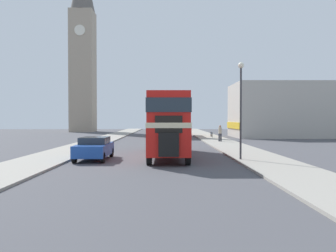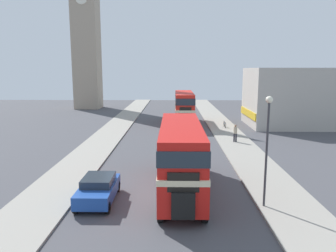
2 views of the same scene
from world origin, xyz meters
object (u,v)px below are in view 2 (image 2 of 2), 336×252
(double_decker_bus, at_px, (181,152))
(street_lamp, at_px, (267,135))
(bus_distant, at_px, (184,105))
(bicycle_on_pavement, at_px, (225,124))
(church_tower, at_px, (85,10))
(pedestrian_walking, at_px, (235,132))
(car_parked_near, at_px, (98,189))

(double_decker_bus, height_order, street_lamp, street_lamp)
(street_lamp, bearing_deg, double_decker_bus, 150.12)
(bus_distant, xyz_separation_m, bicycle_on_pavement, (5.01, -3.18, -2.05))
(bicycle_on_pavement, height_order, church_tower, church_tower)
(street_lamp, bearing_deg, pedestrian_walking, 85.03)
(bicycle_on_pavement, bearing_deg, street_lamp, -93.84)
(bicycle_on_pavement, distance_m, street_lamp, 24.30)
(bus_distant, xyz_separation_m, car_parked_near, (-5.62, -26.45, -1.79))
(church_tower, bearing_deg, bicycle_on_pavement, -43.31)
(street_lamp, bearing_deg, church_tower, 114.82)
(bus_distant, height_order, church_tower, church_tower)
(double_decker_bus, bearing_deg, bus_distant, 87.70)
(pedestrian_walking, height_order, street_lamp, street_lamp)
(bus_distant, bearing_deg, church_tower, 134.13)
(double_decker_bus, relative_size, bus_distant, 1.02)
(bus_distant, bearing_deg, bicycle_on_pavement, -32.39)
(double_decker_bus, distance_m, bicycle_on_pavement, 22.38)
(car_parked_near, bearing_deg, church_tower, 104.97)
(double_decker_bus, bearing_deg, pedestrian_walking, 66.35)
(pedestrian_walking, distance_m, street_lamp, 15.98)
(double_decker_bus, height_order, bus_distant, bus_distant)
(bus_distant, height_order, bicycle_on_pavement, bus_distant)
(car_parked_near, height_order, pedestrian_walking, pedestrian_walking)
(car_parked_near, relative_size, church_tower, 0.11)
(double_decker_bus, xyz_separation_m, car_parked_near, (-4.63, -1.80, -1.69))
(bicycle_on_pavement, bearing_deg, pedestrian_walking, -91.69)
(pedestrian_walking, bearing_deg, bus_distant, 112.49)
(double_decker_bus, relative_size, street_lamp, 1.76)
(car_parked_near, xyz_separation_m, street_lamp, (9.02, -0.72, 3.21))
(car_parked_near, distance_m, church_tower, 49.15)
(car_parked_near, height_order, street_lamp, street_lamp)
(pedestrian_walking, bearing_deg, car_parked_near, -124.80)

